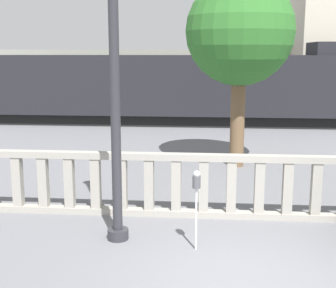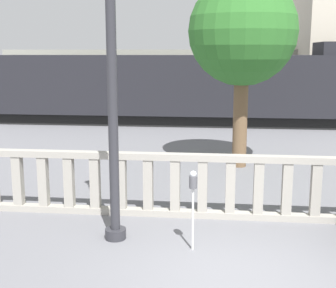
{
  "view_description": "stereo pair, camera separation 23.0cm",
  "coord_description": "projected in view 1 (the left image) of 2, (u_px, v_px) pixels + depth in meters",
  "views": [
    {
      "loc": [
        -0.49,
        -6.81,
        3.51
      ],
      "look_at": [
        -1.44,
        3.86,
        1.4
      ],
      "focal_mm": 50.0,
      "sensor_mm": 36.0,
      "label": 1
    },
    {
      "loc": [
        -0.26,
        -6.79,
        3.51
      ],
      "look_at": [
        -1.44,
        3.86,
        1.4
      ],
      "focal_mm": 50.0,
      "sensor_mm": 36.0,
      "label": 2
    }
  ],
  "objects": [
    {
      "name": "tree_left",
      "position": [
        240.0,
        33.0,
        13.93
      ],
      "size": [
        3.26,
        3.26,
        5.76
      ],
      "color": "brown",
      "rests_on": "ground"
    },
    {
      "name": "balustrade",
      "position": [
        231.0,
        187.0,
        9.95
      ],
      "size": [
        14.87,
        0.24,
        1.39
      ],
      "color": "#9E998E",
      "rests_on": "ground"
    },
    {
      "name": "train_near",
      "position": [
        180.0,
        88.0,
        23.05
      ],
      "size": [
        18.39,
        2.98,
        3.98
      ],
      "color": "black",
      "rests_on": "ground"
    },
    {
      "name": "ground_plane",
      "position": [
        238.0,
        281.0,
        7.29
      ],
      "size": [
        160.0,
        160.0,
        0.0
      ],
      "primitive_type": "plane",
      "color": "slate"
    },
    {
      "name": "lamppost",
      "position": [
        115.0,
        83.0,
        8.37
      ],
      "size": [
        0.4,
        0.4,
        6.19
      ],
      "color": "#2D2D33",
      "rests_on": "ground"
    },
    {
      "name": "train_far",
      "position": [
        206.0,
        77.0,
        30.26
      ],
      "size": [
        26.49,
        2.84,
        4.29
      ],
      "color": "black",
      "rests_on": "ground"
    },
    {
      "name": "parking_meter",
      "position": [
        196.0,
        188.0,
        8.25
      ],
      "size": [
        0.14,
        0.14,
        1.47
      ],
      "color": "silver",
      "rests_on": "ground"
    }
  ]
}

